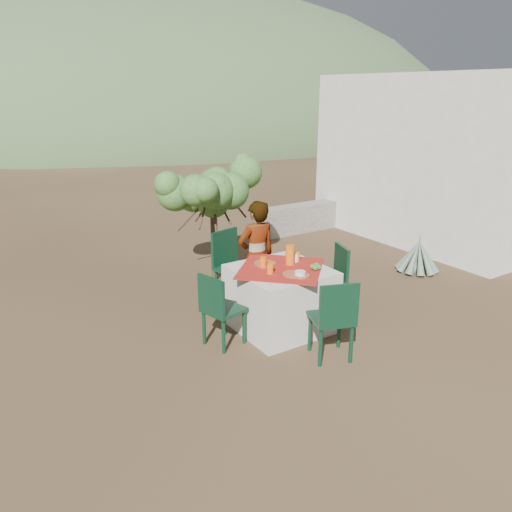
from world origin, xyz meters
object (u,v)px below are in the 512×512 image
Objects in this scene: table at (280,298)px; guesthouse at (452,157)px; chair_left at (219,307)px; chair_far at (231,263)px; agave at (418,257)px; chair_right at (333,275)px; person at (257,256)px; chair_near at (334,317)px; shrub_tree at (215,196)px; juice_pitcher at (290,255)px.

guesthouse is (5.22, 1.68, 1.12)m from table.
chair_far is at bearing -50.73° from chair_left.
chair_left is 1.18× the size of agave.
chair_left reaches higher than agave.
person reaches higher than chair_right.
chair_near is 1.26× the size of agave.
shrub_tree is at bearing 177.46° from guesthouse.
chair_left is at bearing -173.51° from agave.
chair_left is (-0.75, -1.02, -0.07)m from chair_far.
person is 0.90× the size of shrub_tree.
table is at bearing -68.60° from chair_near.
juice_pitcher is (0.16, 0.05, 0.50)m from table.
agave is at bearing -135.15° from chair_near.
chair_right is at bearing -169.75° from agave.
agave is (2.88, -0.20, -0.48)m from person.
guesthouse is (2.27, 1.26, 1.26)m from agave.
table is at bearing -171.89° from agave.
person is at bearing 175.93° from agave.
table is at bearing -94.94° from shrub_tree.
guesthouse reaches higher than chair_left.
person is (-0.79, 0.58, 0.24)m from chair_right.
juice_pitcher reaches higher than agave.
guesthouse is (5.15, 1.05, 0.78)m from person.
chair_far is 0.68× the size of person.
chair_far is 1.15× the size of chair_left.
juice_pitcher is (-0.69, 0.00, 0.40)m from chair_right.
guesthouse is at bearing -166.11° from person.
chair_right is (0.95, -0.97, -0.06)m from chair_far.
juice_pitcher is at bearing 15.65° from table.
chair_left is at bearing -176.80° from juice_pitcher.
agave is (2.09, 0.38, -0.24)m from chair_right.
shrub_tree is 6.90× the size of juice_pitcher.
table is 0.71m from person.
chair_right is at bearing -60.48° from chair_far.
chair_far is 1.36m from chair_right.
chair_left is 0.98× the size of chair_right.
guesthouse is 18.09× the size of juice_pitcher.
agave is (3.78, 0.43, -0.23)m from chair_left.
shrub_tree is 3.31m from agave.
shrub_tree is 0.38× the size of guesthouse.
chair_right is 2.13m from shrub_tree.
chair_left is 3.65× the size of juice_pitcher.
chair_far is 1.05m from juice_pitcher.
table is 1.03m from chair_far.
guesthouse reaches higher than chair_right.
person is at bearing 83.87° from table.
guesthouse is (6.05, 1.69, 1.03)m from chair_left.
chair_far is at bearing -172.84° from guesthouse.
person reaches higher than juice_pitcher.
person is at bearing 99.56° from juice_pitcher.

